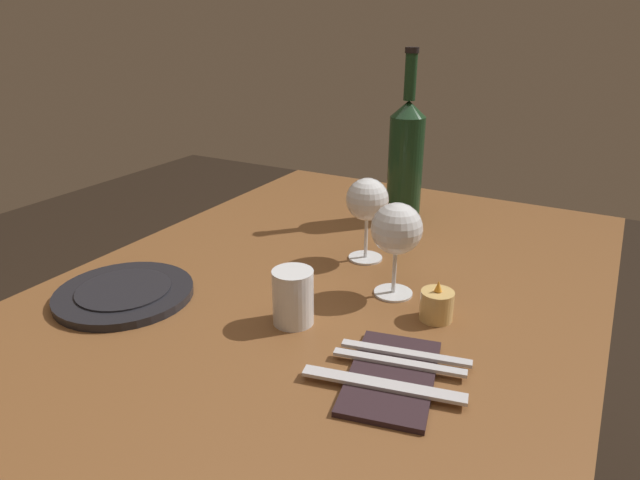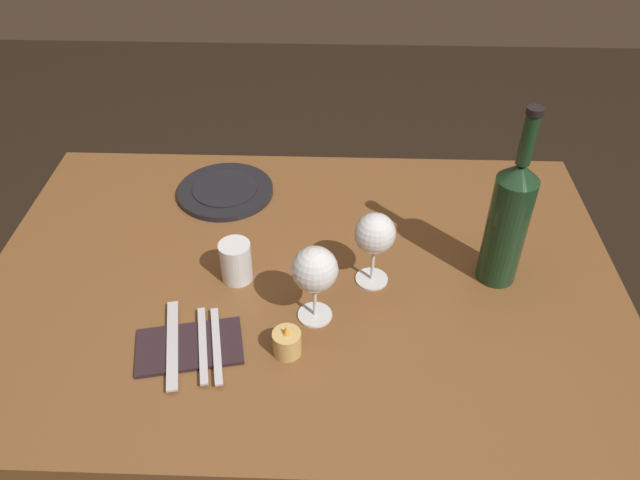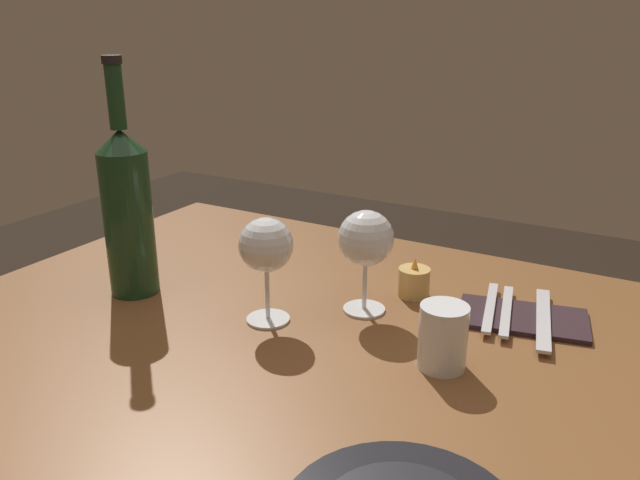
# 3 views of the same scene
# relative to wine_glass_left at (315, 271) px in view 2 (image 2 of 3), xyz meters

# --- Properties ---
(ground_plane) EXTENTS (6.00, 6.00, 0.00)m
(ground_plane) POSITION_rel_wine_glass_left_xyz_m (0.03, -0.11, -0.86)
(ground_plane) COLOR black
(dining_table) EXTENTS (1.30, 0.90, 0.74)m
(dining_table) POSITION_rel_wine_glass_left_xyz_m (0.03, -0.11, -0.21)
(dining_table) COLOR brown
(dining_table) RESTS_ON ground
(wine_glass_left) EXTENTS (0.09, 0.09, 0.16)m
(wine_glass_left) POSITION_rel_wine_glass_left_xyz_m (0.00, 0.00, 0.00)
(wine_glass_left) COLOR white
(wine_glass_left) RESTS_ON dining_table
(wine_glass_right) EXTENTS (0.08, 0.08, 0.16)m
(wine_glass_right) POSITION_rel_wine_glass_left_xyz_m (-0.11, -0.10, 0.00)
(wine_glass_right) COLOR white
(wine_glass_right) RESTS_ON dining_table
(wine_bottle) EXTENTS (0.08, 0.08, 0.38)m
(wine_bottle) POSITION_rel_wine_glass_left_xyz_m (-0.36, -0.12, 0.03)
(wine_bottle) COLOR #19381E
(wine_bottle) RESTS_ON dining_table
(water_tumbler) EXTENTS (0.06, 0.06, 0.09)m
(water_tumbler) POSITION_rel_wine_glass_left_xyz_m (0.16, -0.10, -0.08)
(water_tumbler) COLOR white
(water_tumbler) RESTS_ON dining_table
(votive_candle) EXTENTS (0.05, 0.05, 0.07)m
(votive_candle) POSITION_rel_wine_glass_left_xyz_m (0.05, 0.09, -0.09)
(votive_candle) COLOR #DBB266
(votive_candle) RESTS_ON dining_table
(dinner_plate) EXTENTS (0.23, 0.23, 0.02)m
(dinner_plate) POSITION_rel_wine_glass_left_xyz_m (0.23, -0.39, -0.11)
(dinner_plate) COLOR black
(dinner_plate) RESTS_ON dining_table
(folded_napkin) EXTENTS (0.21, 0.15, 0.01)m
(folded_napkin) POSITION_rel_wine_glass_left_xyz_m (0.22, 0.09, -0.11)
(folded_napkin) COLOR #2D1E23
(folded_napkin) RESTS_ON dining_table
(fork_inner) EXTENTS (0.05, 0.18, 0.00)m
(fork_inner) POSITION_rel_wine_glass_left_xyz_m (0.20, 0.09, -0.11)
(fork_inner) COLOR silver
(fork_inner) RESTS_ON folded_napkin
(fork_outer) EXTENTS (0.05, 0.18, 0.00)m
(fork_outer) POSITION_rel_wine_glass_left_xyz_m (0.17, 0.09, -0.11)
(fork_outer) COLOR silver
(fork_outer) RESTS_ON folded_napkin
(table_knife) EXTENTS (0.06, 0.21, 0.00)m
(table_knife) POSITION_rel_wine_glass_left_xyz_m (0.25, 0.09, -0.11)
(table_knife) COLOR silver
(table_knife) RESTS_ON folded_napkin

